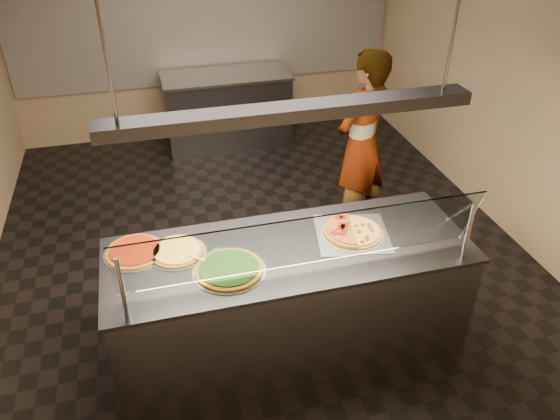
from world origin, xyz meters
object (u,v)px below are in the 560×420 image
object	(u,v)px
pizza_spinach	(229,269)
heat_lamp_housing	(291,112)
pizza_spatula	(205,256)
worker	(361,144)
perforated_tray	(352,233)
half_pizza_pepperoni	(339,232)
half_pizza_sausage	(366,229)
prep_table	(227,109)
pizza_cheese	(177,251)
pizza_tomato	(135,251)
serving_counter	(289,299)
sneeze_guard	(305,243)

from	to	relation	value
pizza_spinach	heat_lamp_housing	xyz separation A→B (m)	(0.45, 0.13, 1.00)
pizza_spinach	heat_lamp_housing	world-z (taller)	heat_lamp_housing
pizza_spatula	worker	world-z (taller)	worker
perforated_tray	half_pizza_pepperoni	world-z (taller)	half_pizza_pepperoni
half_pizza_sausage	worker	size ratio (longest dim) A/B	0.25
half_pizza_sausage	worker	world-z (taller)	worker
perforated_tray	prep_table	bearing A→B (deg)	94.21
pizza_cheese	heat_lamp_housing	bearing A→B (deg)	-11.91
pizza_spinach	half_pizza_sausage	bearing A→B (deg)	10.00
perforated_tray	pizza_tomato	distance (m)	1.54
half_pizza_sausage	pizza_cheese	bearing A→B (deg)	175.54
half_pizza_sausage	pizza_tomato	xyz separation A→B (m)	(-1.63, 0.18, -0.01)
perforated_tray	pizza_cheese	distance (m)	1.25
worker	half_pizza_sausage	bearing A→B (deg)	36.13
serving_counter	sneeze_guard	xyz separation A→B (m)	(0.00, -0.34, 0.76)
half_pizza_pepperoni	pizza_spatula	world-z (taller)	half_pizza_pepperoni
pizza_spinach	pizza_cheese	bearing A→B (deg)	137.07
sneeze_guard	heat_lamp_housing	distance (m)	0.80
pizza_spatula	heat_lamp_housing	world-z (taller)	heat_lamp_housing
heat_lamp_housing	sneeze_guard	bearing A→B (deg)	-90.00
pizza_spinach	pizza_tomato	world-z (taller)	pizza_spinach
perforated_tray	half_pizza_pepperoni	distance (m)	0.11
pizza_cheese	heat_lamp_housing	world-z (taller)	heat_lamp_housing
heat_lamp_housing	prep_table	bearing A→B (deg)	86.73
half_pizza_sausage	pizza_spatula	xyz separation A→B (m)	(-1.18, -0.02, 0.00)
sneeze_guard	pizza_spatula	world-z (taller)	sneeze_guard
pizza_spinach	pizza_spatula	size ratio (longest dim) A/B	1.70
sneeze_guard	serving_counter	bearing A→B (deg)	90.00
worker	pizza_tomato	bearing A→B (deg)	-3.68
half_pizza_sausage	worker	distance (m)	1.49
half_pizza_pepperoni	pizza_spinach	size ratio (longest dim) A/B	0.94
pizza_spinach	pizza_cheese	size ratio (longest dim) A/B	1.22
half_pizza_pepperoni	worker	world-z (taller)	worker
perforated_tray	heat_lamp_housing	size ratio (longest dim) A/B	0.26
pizza_cheese	half_pizza_sausage	bearing A→B (deg)	-4.46
serving_counter	heat_lamp_housing	world-z (taller)	heat_lamp_housing
perforated_tray	half_pizza_sausage	bearing A→B (deg)	-2.46
half_pizza_sausage	worker	bearing A→B (deg)	69.14
heat_lamp_housing	half_pizza_sausage	bearing A→B (deg)	5.35
half_pizza_pepperoni	prep_table	size ratio (longest dim) A/B	0.28
half_pizza_sausage	pizza_spatula	world-z (taller)	half_pizza_sausage
perforated_tray	pizza_tomato	world-z (taller)	pizza_tomato
half_pizza_pepperoni	half_pizza_sausage	size ratio (longest dim) A/B	1.00
sneeze_guard	pizza_tomato	bearing A→B (deg)	151.13
pizza_tomato	pizza_spatula	world-z (taller)	pizza_spatula
sneeze_guard	pizza_spatula	bearing A→B (deg)	147.45
serving_counter	sneeze_guard	distance (m)	0.83
pizza_spinach	worker	xyz separation A→B (m)	(1.57, 1.58, -0.03)
sneeze_guard	prep_table	size ratio (longest dim) A/B	1.43
serving_counter	prep_table	bearing A→B (deg)	86.73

